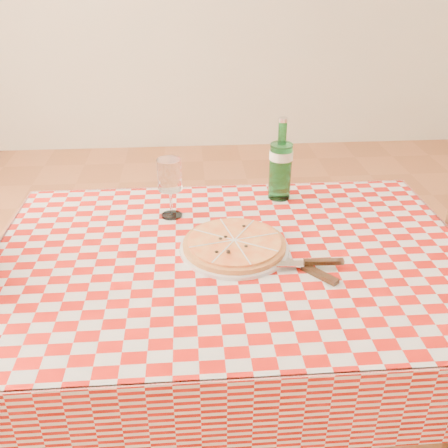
{
  "coord_description": "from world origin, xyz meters",
  "views": [
    {
      "loc": [
        -0.11,
        -1.14,
        1.47
      ],
      "look_at": [
        -0.02,
        0.06,
        0.82
      ],
      "focal_mm": 40.0,
      "sensor_mm": 36.0,
      "label": 1
    }
  ],
  "objects_px": {
    "pizza_plate": "(234,244)",
    "water_bottle": "(281,159)",
    "wine_glass": "(170,188)",
    "dining_table": "(233,284)"
  },
  "relations": [
    {
      "from": "pizza_plate",
      "to": "water_bottle",
      "type": "height_order",
      "value": "water_bottle"
    },
    {
      "from": "pizza_plate",
      "to": "wine_glass",
      "type": "distance_m",
      "value": 0.29
    },
    {
      "from": "water_bottle",
      "to": "wine_glass",
      "type": "xyz_separation_m",
      "value": [
        -0.35,
        -0.11,
        -0.04
      ]
    },
    {
      "from": "pizza_plate",
      "to": "wine_glass",
      "type": "relative_size",
      "value": 1.61
    },
    {
      "from": "pizza_plate",
      "to": "dining_table",
      "type": "bearing_deg",
      "value": -104.39
    },
    {
      "from": "dining_table",
      "to": "pizza_plate",
      "type": "bearing_deg",
      "value": 75.61
    },
    {
      "from": "pizza_plate",
      "to": "wine_glass",
      "type": "bearing_deg",
      "value": 129.02
    },
    {
      "from": "pizza_plate",
      "to": "wine_glass",
      "type": "height_order",
      "value": "wine_glass"
    },
    {
      "from": "wine_glass",
      "to": "pizza_plate",
      "type": "bearing_deg",
      "value": -50.98
    },
    {
      "from": "dining_table",
      "to": "pizza_plate",
      "type": "distance_m",
      "value": 0.12
    }
  ]
}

